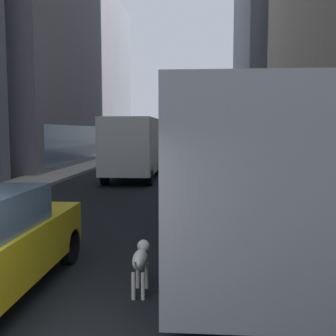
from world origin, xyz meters
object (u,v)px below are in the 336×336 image
box_truck (136,146)px  car_blue_hatchback (207,151)px  car_silver_sedan (213,161)px  transit_bus (232,158)px  dalmatian_dog (141,259)px

box_truck → car_blue_hatchback: bearing=71.3°
car_blue_hatchback → car_silver_sedan: 10.45m
transit_bus → car_silver_sedan: 11.65m
box_truck → dalmatian_dog: bearing=-80.9°
transit_bus → dalmatian_dog: 4.55m
transit_bus → car_blue_hatchback: size_ratio=2.81×
car_silver_sedan → transit_bus: bearing=-90.0°
car_blue_hatchback → dalmatian_dog: car_blue_hatchback is taller
car_blue_hatchback → box_truck: size_ratio=0.55×
transit_bus → car_blue_hatchback: bearing=90.0°
transit_bus → box_truck: (-4.00, 10.25, -0.11)m
box_truck → dalmatian_dog: (2.28, -14.26, -1.15)m
car_blue_hatchback → car_silver_sedan: size_ratio=0.94×
car_blue_hatchback → transit_bus: bearing=-90.0°
car_blue_hatchback → dalmatian_dog: 26.14m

